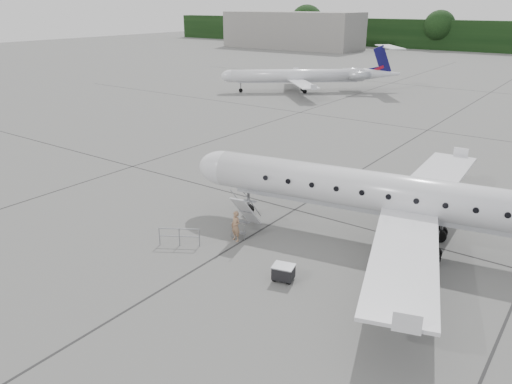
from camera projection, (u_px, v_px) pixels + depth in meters
The scene contains 8 objects.
ground at pixel (316, 278), 24.03m from camera, with size 320.00×320.00×0.00m, color slate.
terminal_building at pixel (292, 30), 143.92m from camera, with size 40.00×14.00×10.00m, color gray.
main_regional_jet at pixel (425, 179), 25.80m from camera, with size 30.29×21.81×7.77m, color silver, non-canonical shape.
airstair at pixel (246, 212), 28.51m from camera, with size 0.85×2.30×2.43m, color silver, non-canonical shape.
passenger at pixel (236, 226), 27.53m from camera, with size 0.64×0.42×1.75m, color #967052.
safety_railing at pixel (179, 237), 27.10m from camera, with size 2.20×0.08×1.00m, color gray, non-canonical shape.
baggage_cart at pixel (283, 272), 23.71m from camera, with size 0.97×0.78×0.84m, color black, non-canonical shape.
bg_regional_left at pixel (298, 69), 73.11m from camera, with size 25.10×18.07×6.58m, color silver, non-canonical shape.
Camera 1 is at (9.92, -18.72, 12.43)m, focal length 35.00 mm.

